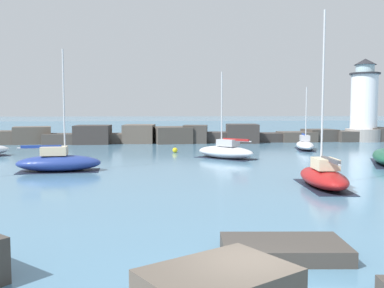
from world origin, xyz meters
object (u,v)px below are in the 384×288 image
object	(u,v)px
sailboat_moored_1	(58,162)
sailboat_moored_3	(305,144)
sailboat_moored_4	(226,151)
sailboat_moored_0	(323,176)
lighthouse	(364,106)
mooring_buoy_orange_near	(175,150)

from	to	relation	value
sailboat_moored_1	sailboat_moored_3	distance (m)	28.84
sailboat_moored_3	sailboat_moored_4	size ratio (longest dim) A/B	0.88
sailboat_moored_0	sailboat_moored_4	world-z (taller)	sailboat_moored_0
sailboat_moored_1	sailboat_moored_4	distance (m)	15.67
lighthouse	sailboat_moored_3	distance (m)	18.73
mooring_buoy_orange_near	sailboat_moored_0	bearing A→B (deg)	-70.96
sailboat_moored_1	mooring_buoy_orange_near	distance (m)	16.18
lighthouse	sailboat_moored_4	bearing A→B (deg)	-140.40
mooring_buoy_orange_near	sailboat_moored_3	bearing A→B (deg)	7.13
sailboat_moored_4	mooring_buoy_orange_near	world-z (taller)	sailboat_moored_4
lighthouse	mooring_buoy_orange_near	xyz separation A→B (m)	(-28.58, -14.10, -4.83)
lighthouse	sailboat_moored_3	xyz separation A→B (m)	(-13.47, -12.21, -4.51)
sailboat_moored_3	sailboat_moored_4	bearing A→B (deg)	-143.97
sailboat_moored_1	mooring_buoy_orange_near	world-z (taller)	sailboat_moored_1
sailboat_moored_0	sailboat_moored_4	bearing A→B (deg)	100.91
sailboat_moored_3	sailboat_moored_0	bearing A→B (deg)	-108.38
sailboat_moored_4	sailboat_moored_0	bearing A→B (deg)	-79.09
lighthouse	sailboat_moored_0	world-z (taller)	lighthouse
sailboat_moored_1	sailboat_moored_3	bearing A→B (deg)	31.21
mooring_buoy_orange_near	lighthouse	bearing A→B (deg)	26.26
lighthouse	sailboat_moored_1	world-z (taller)	lighthouse
sailboat_moored_0	sailboat_moored_1	xyz separation A→B (m)	(-16.93, 8.34, 0.04)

